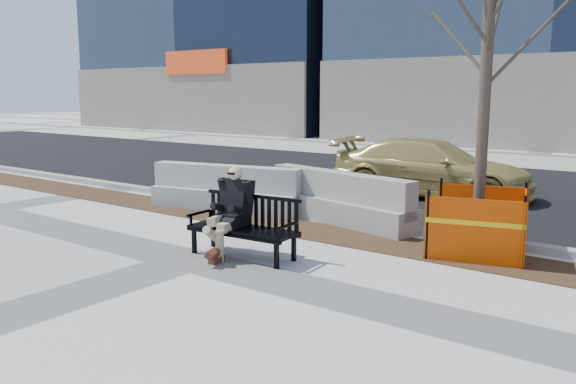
# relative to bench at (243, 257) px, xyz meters

# --- Properties ---
(ground) EXTENTS (120.00, 120.00, 0.00)m
(ground) POSITION_rel_bench_xyz_m (-0.51, -0.60, 0.00)
(ground) COLOR beige
(ground) RESTS_ON ground
(mulch_strip) EXTENTS (40.00, 1.20, 0.02)m
(mulch_strip) POSITION_rel_bench_xyz_m (-0.51, 2.00, 0.00)
(mulch_strip) COLOR #47301C
(mulch_strip) RESTS_ON ground
(asphalt_street) EXTENTS (60.00, 10.40, 0.01)m
(asphalt_street) POSITION_rel_bench_xyz_m (-0.51, 8.20, 0.00)
(asphalt_street) COLOR black
(asphalt_street) RESTS_ON ground
(curb) EXTENTS (60.00, 0.25, 0.12)m
(curb) POSITION_rel_bench_xyz_m (-0.51, 2.95, 0.06)
(curb) COLOR #9E9B93
(curb) RESTS_ON ground
(bench) EXTENTS (1.80, 0.76, 0.93)m
(bench) POSITION_rel_bench_xyz_m (0.00, 0.00, 0.00)
(bench) COLOR black
(bench) RESTS_ON ground
(seated_man) EXTENTS (0.65, 1.01, 1.35)m
(seated_man) POSITION_rel_bench_xyz_m (-0.24, 0.03, 0.00)
(seated_man) COLOR black
(seated_man) RESTS_ON ground
(tree_fence) EXTENTS (2.56, 2.56, 5.24)m
(tree_fence) POSITION_rel_bench_xyz_m (2.74, 2.32, 0.00)
(tree_fence) COLOR #FF5300
(tree_fence) RESTS_ON ground
(sedan) EXTENTS (4.89, 2.50, 1.36)m
(sedan) POSITION_rel_bench_xyz_m (0.10, 6.65, 0.00)
(sedan) COLOR tan
(sedan) RESTS_ON ground
(jersey_barrier_left) EXTENTS (3.43, 1.35, 0.96)m
(jersey_barrier_left) POSITION_rel_bench_xyz_m (-2.64, 2.47, 0.00)
(jersey_barrier_left) COLOR #ACA8A1
(jersey_barrier_left) RESTS_ON ground
(jersey_barrier_right) EXTENTS (3.47, 1.37, 0.97)m
(jersey_barrier_right) POSITION_rel_bench_xyz_m (-0.14, 2.93, 0.00)
(jersey_barrier_right) COLOR gray
(jersey_barrier_right) RESTS_ON ground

